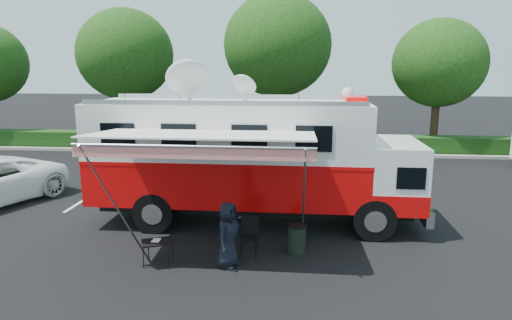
{
  "coord_description": "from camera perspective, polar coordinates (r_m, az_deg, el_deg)",
  "views": [
    {
      "loc": [
        1.4,
        -13.73,
        4.93
      ],
      "look_at": [
        0.0,
        0.5,
        1.9
      ],
      "focal_mm": 32.0,
      "sensor_mm": 36.0,
      "label": 1
    }
  ],
  "objects": [
    {
      "name": "back_border",
      "position": [
        26.64,
        5.18,
        12.07
      ],
      "size": [
        60.0,
        6.14,
        8.87
      ],
      "color": "#9E998E",
      "rests_on": "ground_plane"
    },
    {
      "name": "ground_plane",
      "position": [
        14.66,
        -0.19,
        -7.69
      ],
      "size": [
        120.0,
        120.0,
        0.0
      ],
      "primitive_type": "plane",
      "color": "black",
      "rests_on": "ground"
    },
    {
      "name": "command_truck",
      "position": [
        14.1,
        -0.55,
        0.31
      ],
      "size": [
        10.12,
        2.79,
        4.86
      ],
      "color": "black",
      "rests_on": "ground_plane"
    },
    {
      "name": "trash_bin",
      "position": [
        12.31,
        5.14,
        -9.76
      ],
      "size": [
        0.5,
        0.5,
        0.76
      ],
      "color": "black",
      "rests_on": "ground_plane"
    },
    {
      "name": "person",
      "position": [
        11.64,
        -3.46,
        -13.11
      ],
      "size": [
        0.77,
        0.94,
        1.66
      ],
      "primitive_type": "imported",
      "rotation": [
        0.0,
        0.0,
        1.23
      ],
      "color": "black",
      "rests_on": "ground_plane"
    },
    {
      "name": "awning",
      "position": [
        11.25,
        -6.76,
        2.7
      ],
      "size": [
        5.53,
        2.84,
        3.33
      ],
      "color": "silver",
      "rests_on": "ground_plane"
    },
    {
      "name": "stall_lines",
      "position": [
        17.54,
        -0.83,
        -4.34
      ],
      "size": [
        24.12,
        5.5,
        0.01
      ],
      "color": "silver",
      "rests_on": "ground_plane"
    },
    {
      "name": "folding_table",
      "position": [
        11.69,
        -12.21,
        -10.09
      ],
      "size": [
        0.9,
        0.78,
        0.64
      ],
      "color": "black",
      "rests_on": "ground_plane"
    },
    {
      "name": "folding_chair",
      "position": [
        12.08,
        -0.83,
        -9.06
      ],
      "size": [
        0.49,
        0.51,
        1.01
      ],
      "color": "black",
      "rests_on": "ground_plane"
    }
  ]
}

